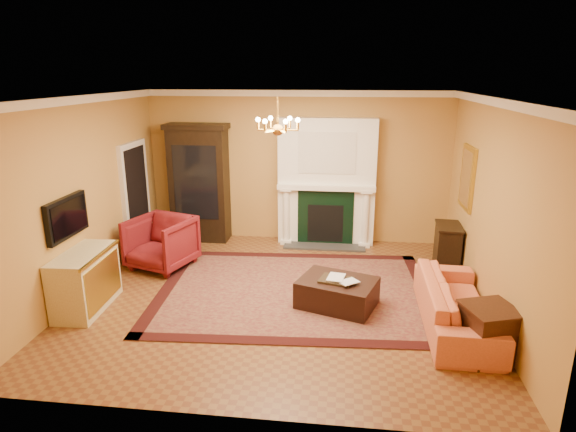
% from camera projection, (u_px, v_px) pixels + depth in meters
% --- Properties ---
extents(floor, '(6.00, 5.50, 0.02)m').
position_uv_depth(floor, '(279.00, 297.00, 7.44)').
color(floor, brown).
rests_on(floor, ground).
extents(ceiling, '(6.00, 5.50, 0.02)m').
position_uv_depth(ceiling, '(278.00, 96.00, 6.57)').
color(ceiling, white).
rests_on(ceiling, wall_back).
extents(wall_back, '(6.00, 0.02, 3.00)m').
position_uv_depth(wall_back, '(297.00, 167.00, 9.63)').
color(wall_back, '#B48240').
rests_on(wall_back, floor).
extents(wall_front, '(6.00, 0.02, 3.00)m').
position_uv_depth(wall_front, '(237.00, 281.00, 4.38)').
color(wall_front, '#B48240').
rests_on(wall_front, floor).
extents(wall_left, '(0.02, 5.50, 3.00)m').
position_uv_depth(wall_left, '(84.00, 197.00, 7.35)').
color(wall_left, '#B48240').
rests_on(wall_left, floor).
extents(wall_right, '(0.02, 5.50, 3.00)m').
position_uv_depth(wall_right, '(493.00, 209.00, 6.66)').
color(wall_right, '#B48240').
rests_on(wall_right, floor).
extents(fireplace, '(1.90, 0.70, 2.50)m').
position_uv_depth(fireplace, '(326.00, 185.00, 9.47)').
color(fireplace, white).
rests_on(fireplace, wall_back).
extents(crown_molding, '(6.00, 5.50, 0.12)m').
position_uv_depth(crown_molding, '(286.00, 98.00, 7.50)').
color(crown_molding, white).
rests_on(crown_molding, ceiling).
extents(doorway, '(0.08, 1.05, 2.10)m').
position_uv_depth(doorway, '(136.00, 198.00, 9.09)').
color(doorway, silver).
rests_on(doorway, wall_left).
extents(tv_panel, '(0.09, 0.95, 0.58)m').
position_uv_depth(tv_panel, '(67.00, 217.00, 6.81)').
color(tv_panel, black).
rests_on(tv_panel, wall_left).
extents(gilt_mirror, '(0.06, 0.76, 1.05)m').
position_uv_depth(gilt_mirror, '(467.00, 178.00, 7.96)').
color(gilt_mirror, gold).
rests_on(gilt_mirror, wall_right).
extents(chandelier, '(0.63, 0.55, 0.53)m').
position_uv_depth(chandelier, '(278.00, 126.00, 6.69)').
color(chandelier, gold).
rests_on(chandelier, ceiling).
extents(oriental_rug, '(4.46, 3.46, 0.02)m').
position_uv_depth(oriental_rug, '(295.00, 291.00, 7.61)').
color(oriental_rug, '#490F19').
rests_on(oriental_rug, floor).
extents(china_cabinet, '(1.14, 0.52, 2.26)m').
position_uv_depth(china_cabinet, '(200.00, 186.00, 9.70)').
color(china_cabinet, black).
rests_on(china_cabinet, floor).
extents(wingback_armchair, '(1.21, 1.17, 1.00)m').
position_uv_depth(wingback_armchair, '(161.00, 240.00, 8.42)').
color(wingback_armchair, maroon).
rests_on(wingback_armchair, floor).
extents(pedestal_table, '(0.40, 0.40, 0.71)m').
position_uv_depth(pedestal_table, '(160.00, 234.00, 9.02)').
color(pedestal_table, black).
rests_on(pedestal_table, floor).
extents(commode, '(0.59, 1.18, 0.86)m').
position_uv_depth(commode, '(85.00, 281.00, 6.95)').
color(commode, beige).
rests_on(commode, floor).
extents(coral_sofa, '(0.67, 2.20, 0.86)m').
position_uv_depth(coral_sofa, '(457.00, 297.00, 6.46)').
color(coral_sofa, '#E17047').
rests_on(coral_sofa, floor).
extents(end_table, '(0.69, 0.69, 0.63)m').
position_uv_depth(end_table, '(488.00, 334.00, 5.76)').
color(end_table, '#3B1D10').
rests_on(end_table, floor).
extents(console_table, '(0.44, 0.71, 0.76)m').
position_uv_depth(console_table, '(447.00, 247.00, 8.43)').
color(console_table, black).
rests_on(console_table, floor).
extents(leather_ottoman, '(1.27, 1.09, 0.40)m').
position_uv_depth(leather_ottoman, '(337.00, 293.00, 7.07)').
color(leather_ottoman, black).
rests_on(leather_ottoman, oriental_rug).
extents(ottoman_tray, '(0.54, 0.46, 0.03)m').
position_uv_depth(ottoman_tray, '(336.00, 280.00, 6.98)').
color(ottoman_tray, black).
rests_on(ottoman_tray, leather_ottoman).
extents(book_a, '(0.24, 0.07, 0.32)m').
position_uv_depth(book_a, '(328.00, 268.00, 6.97)').
color(book_a, gray).
rests_on(book_a, ottoman_tray).
extents(book_b, '(0.14, 0.17, 0.27)m').
position_uv_depth(book_b, '(345.00, 271.00, 6.89)').
color(book_b, gray).
rests_on(book_b, ottoman_tray).
extents(topiary_left, '(0.17, 0.17, 0.46)m').
position_uv_depth(topiary_left, '(294.00, 170.00, 9.42)').
color(topiary_left, gray).
rests_on(topiary_left, fireplace).
extents(topiary_right, '(0.16, 0.16, 0.42)m').
position_uv_depth(topiary_right, '(354.00, 173.00, 9.30)').
color(topiary_right, gray).
rests_on(topiary_right, fireplace).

